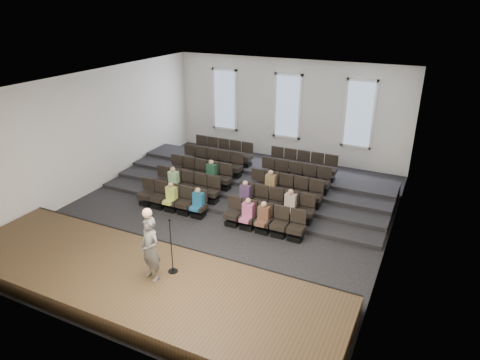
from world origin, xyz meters
name	(u,v)px	position (x,y,z in m)	size (l,w,h in m)	color
ground	(223,214)	(0.00, 0.00, 0.00)	(14.00, 14.00, 0.00)	black
ceiling	(220,82)	(0.00, 0.00, 5.01)	(12.00, 14.00, 0.02)	white
wall_back	(288,110)	(0.00, 7.02, 2.50)	(12.00, 0.04, 5.00)	silver
wall_front	(75,246)	(0.00, -7.02, 2.50)	(12.00, 0.04, 5.00)	silver
wall_left	(94,132)	(-6.02, 0.00, 2.50)	(0.04, 14.00, 5.00)	silver
wall_right	(396,181)	(6.02, 0.00, 2.50)	(0.04, 14.00, 5.00)	silver
stage	(139,282)	(0.00, -5.10, 0.25)	(11.80, 3.60, 0.50)	#42311C
stage_lip	(174,251)	(0.00, -3.33, 0.25)	(11.80, 0.06, 0.52)	black
risers	(256,180)	(0.00, 3.17, 0.20)	(11.80, 4.80, 0.60)	black
seating_rows	(240,183)	(0.00, 1.54, 0.68)	(6.80, 4.70, 1.67)	black
windows	(288,106)	(0.00, 6.95, 2.70)	(8.44, 0.10, 3.24)	white
audience	(229,194)	(0.15, 0.22, 0.80)	(5.45, 2.64, 1.10)	#C1D555
speaker	(151,249)	(0.48, -5.03, 1.43)	(0.67, 0.44, 1.85)	#5A5855
mic_stand	(172,256)	(0.82, -4.55, 1.00)	(0.28, 0.28, 1.69)	black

